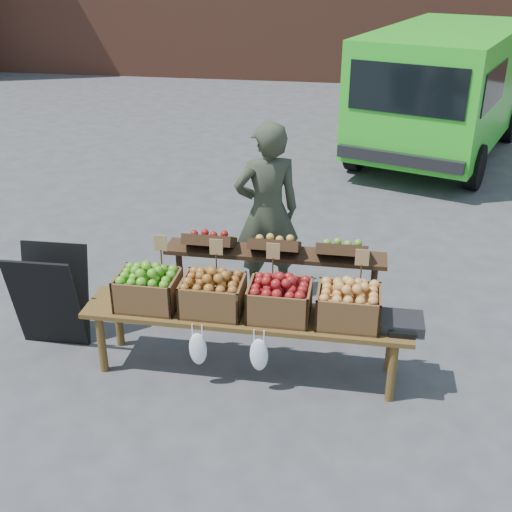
% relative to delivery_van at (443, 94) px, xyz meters
% --- Properties ---
extents(ground, '(80.00, 80.00, 0.00)m').
position_rel_delivery_van_xyz_m(ground, '(-1.55, -6.99, -1.04)').
color(ground, '#454547').
extents(delivery_van, '(3.56, 5.10, 2.08)m').
position_rel_delivery_van_xyz_m(delivery_van, '(0.00, 0.00, 0.00)').
color(delivery_van, green).
rests_on(delivery_van, ground).
extents(vendor, '(0.78, 0.66, 1.82)m').
position_rel_delivery_van_xyz_m(vendor, '(-2.16, -5.30, -0.13)').
color(vendor, '#323929').
rests_on(vendor, ground).
extents(chalkboard_sign, '(0.62, 0.35, 0.93)m').
position_rel_delivery_van_xyz_m(chalkboard_sign, '(-3.92, -6.52, -0.58)').
color(chalkboard_sign, black).
rests_on(chalkboard_sign, ground).
extents(back_table, '(2.10, 0.44, 1.04)m').
position_rel_delivery_van_xyz_m(back_table, '(-1.99, -5.95, -0.52)').
color(back_table, '#342113').
rests_on(back_table, ground).
extents(display_bench, '(2.70, 0.56, 0.57)m').
position_rel_delivery_van_xyz_m(display_bench, '(-2.12, -6.67, -0.76)').
color(display_bench, '#553D1A').
rests_on(display_bench, ground).
extents(crate_golden_apples, '(0.50, 0.40, 0.28)m').
position_rel_delivery_van_xyz_m(crate_golden_apples, '(-2.95, -6.67, -0.33)').
color(crate_golden_apples, '#3A841A').
rests_on(crate_golden_apples, display_bench).
extents(crate_russet_pears, '(0.50, 0.40, 0.28)m').
position_rel_delivery_van_xyz_m(crate_russet_pears, '(-2.40, -6.67, -0.33)').
color(crate_russet_pears, '#9E5E2D').
rests_on(crate_russet_pears, display_bench).
extents(crate_red_apples, '(0.50, 0.40, 0.28)m').
position_rel_delivery_van_xyz_m(crate_red_apples, '(-1.85, -6.67, -0.33)').
color(crate_red_apples, maroon).
rests_on(crate_red_apples, display_bench).
extents(crate_green_apples, '(0.50, 0.40, 0.28)m').
position_rel_delivery_van_xyz_m(crate_green_apples, '(-1.30, -6.67, -0.33)').
color(crate_green_apples, '#B1A03C').
rests_on(crate_green_apples, display_bench).
extents(weighing_scale, '(0.34, 0.30, 0.08)m').
position_rel_delivery_van_xyz_m(weighing_scale, '(-0.87, -6.67, -0.43)').
color(weighing_scale, black).
rests_on(weighing_scale, display_bench).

